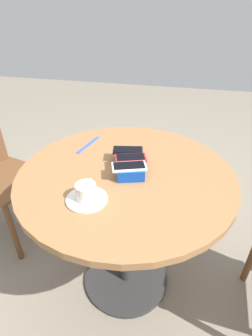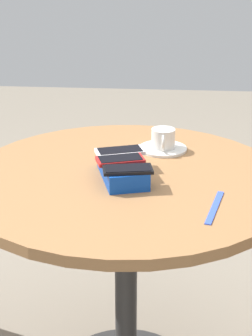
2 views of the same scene
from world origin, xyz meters
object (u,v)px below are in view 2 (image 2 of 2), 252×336
Objects in this scene: phone_black at (128,169)px; coffee_cup at (163,138)px; phone_box at (123,170)px; phone_white at (120,151)px; phone_red at (120,160)px; round_table at (126,220)px; saucer at (163,149)px; lanyard_strap at (215,207)px.

phone_black is 0.32m from coffee_cup.
phone_black reaches higher than phone_box.
phone_black is at bearing -165.49° from phone_white.
phone_red is at bearing 154.45° from coffee_cup.
phone_white is (0.04, 0.02, 0.20)m from round_table.
lanyard_strap is (-0.41, -0.14, -0.00)m from saucer.
saucer is 0.44m from lanyard_strap.
phone_red is (0.07, 0.03, 0.00)m from phone_black.
phone_box is at bearing 165.72° from round_table.
lanyard_strap is at bearing -123.56° from phone_red.
phone_black reaches higher than lanyard_strap.
phone_white is 1.46× the size of coffee_cup.
coffee_cup is (0.21, -0.10, 0.19)m from round_table.
coffee_cup reaches higher than phone_red.
phone_black is at bearing -162.87° from phone_box.
phone_red is at bearing 153.69° from round_table.
saucer reaches higher than lanyard_strap.
phone_box is at bearing 156.01° from saucer.
round_table is 8.95× the size of coffee_cup.
lanyard_strap is at bearing -124.10° from phone_box.
phone_box is 0.07m from phone_black.
phone_black is 1.37× the size of coffee_cup.
phone_red is (-0.03, 0.01, 0.20)m from round_table.
coffee_cup reaches higher than lanyard_strap.
phone_red is at bearing 21.93° from phone_black.
round_table is at bearing 154.55° from coffee_cup.
phone_white is at bearing 29.12° from round_table.
phone_white is (0.13, 0.03, 0.00)m from phone_black.
saucer is (0.24, -0.11, -0.05)m from phone_red.
round_table is 6.45× the size of phone_red.
phone_box reaches higher than saucer.
round_table is at bearing 154.80° from saucer.
saucer is at bearing -23.99° from phone_box.
phone_black is 0.07m from phone_red.
phone_box is 1.53× the size of phone_white.
lanyard_strap is at bearing -114.37° from phone_black.
coffee_cup is at bearing -24.20° from phone_box.
round_table is 6.53× the size of phone_black.
saucer is at bearing 18.91° from lanyard_strap.
coffee_cup is 0.54× the size of lanyard_strap.
lanyard_strap is (-0.20, -0.24, 0.15)m from round_table.
phone_box is 2.24× the size of coffee_cup.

